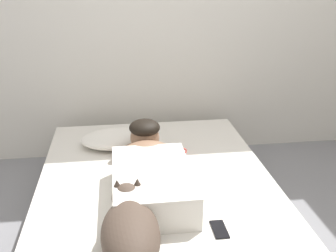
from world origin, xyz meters
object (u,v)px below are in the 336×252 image
person_lying (150,170)px  cell_phone (219,229)px  bed (158,212)px  dog (130,229)px  coffee_cup (175,152)px  pillow (118,139)px

person_lying → cell_phone: bearing=-57.4°
bed → dog: 0.61m
dog → coffee_cup: size_ratio=4.60×
dog → cell_phone: 0.45m
person_lying → cell_phone: 0.55m
pillow → cell_phone: size_ratio=3.71×
person_lying → pillow: bearing=106.8°
person_lying → dog: person_lying is taller
person_lying → cell_phone: person_lying is taller
dog → cell_phone: dog is taller
bed → cell_phone: cell_phone is taller
pillow → dog: bearing=-88.1°
coffee_cup → dog: bearing=-111.0°
pillow → bed: bearing=-70.0°
dog → pillow: bearing=91.9°
bed → dog: (-0.18, -0.51, 0.27)m
person_lying → coffee_cup: size_ratio=7.36×
coffee_cup → bed: bearing=-112.9°
pillow → cell_phone: (0.47, -1.04, -0.05)m
bed → dog: size_ratio=3.64×
coffee_cup → cell_phone: coffee_cup is taller
bed → coffee_cup: size_ratio=16.76×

